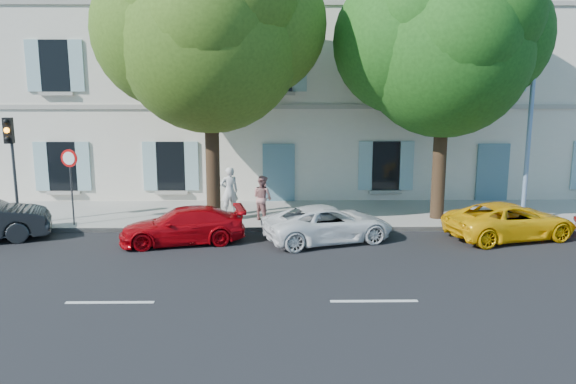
{
  "coord_description": "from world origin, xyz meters",
  "views": [
    {
      "loc": [
        -2.13,
        -16.06,
        4.84
      ],
      "look_at": [
        -1.88,
        2.0,
        1.4
      ],
      "focal_mm": 35.0,
      "sensor_mm": 36.0,
      "label": 1
    }
  ],
  "objects_px": {
    "traffic_light": "(11,148)",
    "street_lamp": "(535,91)",
    "pedestrian_a": "(230,191)",
    "tree_left": "(210,40)",
    "pedestrian_b": "(262,198)",
    "car_yellow_supercar": "(510,221)",
    "road_sign": "(70,171)",
    "car_red_coupe": "(183,226)",
    "car_white_coupe": "(328,224)",
    "tree_right": "(445,52)"
  },
  "relations": [
    {
      "from": "car_red_coupe",
      "to": "pedestrian_a",
      "type": "height_order",
      "value": "pedestrian_a"
    },
    {
      "from": "car_white_coupe",
      "to": "car_yellow_supercar",
      "type": "bearing_deg",
      "value": -105.66
    },
    {
      "from": "tree_right",
      "to": "street_lamp",
      "type": "relative_size",
      "value": 1.14
    },
    {
      "from": "car_white_coupe",
      "to": "street_lamp",
      "type": "relative_size",
      "value": 0.51
    },
    {
      "from": "street_lamp",
      "to": "pedestrian_b",
      "type": "bearing_deg",
      "value": 177.25
    },
    {
      "from": "car_white_coupe",
      "to": "pedestrian_a",
      "type": "xyz_separation_m",
      "value": [
        -3.37,
        3.08,
        0.47
      ]
    },
    {
      "from": "car_red_coupe",
      "to": "car_yellow_supercar",
      "type": "distance_m",
      "value": 10.4
    },
    {
      "from": "traffic_light",
      "to": "road_sign",
      "type": "height_order",
      "value": "traffic_light"
    },
    {
      "from": "tree_right",
      "to": "road_sign",
      "type": "xyz_separation_m",
      "value": [
        -12.71,
        -0.86,
        -3.95
      ]
    },
    {
      "from": "road_sign",
      "to": "pedestrian_a",
      "type": "relative_size",
      "value": 1.46
    },
    {
      "from": "car_yellow_supercar",
      "to": "traffic_light",
      "type": "bearing_deg",
      "value": 70.07
    },
    {
      "from": "pedestrian_a",
      "to": "pedestrian_b",
      "type": "distance_m",
      "value": 1.46
    },
    {
      "from": "pedestrian_a",
      "to": "car_yellow_supercar",
      "type": "bearing_deg",
      "value": 144.84
    },
    {
      "from": "car_white_coupe",
      "to": "pedestrian_a",
      "type": "height_order",
      "value": "pedestrian_a"
    },
    {
      "from": "traffic_light",
      "to": "pedestrian_a",
      "type": "relative_size",
      "value": 2.05
    },
    {
      "from": "car_white_coupe",
      "to": "car_red_coupe",
      "type": "bearing_deg",
      "value": 73.55
    },
    {
      "from": "car_white_coupe",
      "to": "tree_left",
      "type": "xyz_separation_m",
      "value": [
        -3.83,
        2.06,
        5.74
      ]
    },
    {
      "from": "pedestrian_a",
      "to": "road_sign",
      "type": "bearing_deg",
      "value": -3.0
    },
    {
      "from": "road_sign",
      "to": "street_lamp",
      "type": "bearing_deg",
      "value": 0.69
    },
    {
      "from": "pedestrian_b",
      "to": "street_lamp",
      "type": "bearing_deg",
      "value": -138.77
    },
    {
      "from": "car_yellow_supercar",
      "to": "street_lamp",
      "type": "distance_m",
      "value": 4.54
    },
    {
      "from": "car_white_coupe",
      "to": "road_sign",
      "type": "distance_m",
      "value": 8.86
    },
    {
      "from": "car_white_coupe",
      "to": "car_yellow_supercar",
      "type": "relative_size",
      "value": 0.98
    },
    {
      "from": "tree_right",
      "to": "pedestrian_b",
      "type": "height_order",
      "value": "tree_right"
    },
    {
      "from": "street_lamp",
      "to": "road_sign",
      "type": "bearing_deg",
      "value": -179.31
    },
    {
      "from": "car_red_coupe",
      "to": "street_lamp",
      "type": "bearing_deg",
      "value": 88.08
    },
    {
      "from": "car_red_coupe",
      "to": "road_sign",
      "type": "height_order",
      "value": "road_sign"
    },
    {
      "from": "car_red_coupe",
      "to": "car_yellow_supercar",
      "type": "bearing_deg",
      "value": 80.43
    },
    {
      "from": "road_sign",
      "to": "car_yellow_supercar",
      "type": "bearing_deg",
      "value": -5.61
    },
    {
      "from": "car_red_coupe",
      "to": "street_lamp",
      "type": "distance_m",
      "value": 12.42
    },
    {
      "from": "traffic_light",
      "to": "tree_right",
      "type": "bearing_deg",
      "value": 3.48
    },
    {
      "from": "road_sign",
      "to": "traffic_light",
      "type": "bearing_deg",
      "value": -179.15
    },
    {
      "from": "tree_left",
      "to": "road_sign",
      "type": "distance_m",
      "value": 6.41
    },
    {
      "from": "traffic_light",
      "to": "pedestrian_a",
      "type": "xyz_separation_m",
      "value": [
        7.12,
        1.44,
        -1.75
      ]
    },
    {
      "from": "tree_right",
      "to": "car_white_coupe",
      "type": "bearing_deg",
      "value": -148.45
    },
    {
      "from": "tree_right",
      "to": "traffic_light",
      "type": "distance_m",
      "value": 14.98
    },
    {
      "from": "traffic_light",
      "to": "pedestrian_b",
      "type": "xyz_separation_m",
      "value": [
        8.34,
        0.66,
        -1.85
      ]
    },
    {
      "from": "tree_left",
      "to": "pedestrian_a",
      "type": "distance_m",
      "value": 5.39
    },
    {
      "from": "car_red_coupe",
      "to": "pedestrian_b",
      "type": "distance_m",
      "value": 3.44
    },
    {
      "from": "tree_left",
      "to": "pedestrian_b",
      "type": "relative_size",
      "value": 6.02
    },
    {
      "from": "car_red_coupe",
      "to": "tree_left",
      "type": "distance_m",
      "value": 6.2
    },
    {
      "from": "traffic_light",
      "to": "pedestrian_a",
      "type": "distance_m",
      "value": 7.47
    },
    {
      "from": "road_sign",
      "to": "car_white_coupe",
      "type": "bearing_deg",
      "value": -11.03
    },
    {
      "from": "car_white_coupe",
      "to": "pedestrian_b",
      "type": "xyz_separation_m",
      "value": [
        -2.14,
        2.3,
        0.38
      ]
    },
    {
      "from": "car_white_coupe",
      "to": "tree_left",
      "type": "bearing_deg",
      "value": 43.6
    },
    {
      "from": "car_red_coupe",
      "to": "tree_right",
      "type": "xyz_separation_m",
      "value": [
        8.67,
        2.67,
        5.41
      ]
    },
    {
      "from": "car_red_coupe",
      "to": "tree_left",
      "type": "xyz_separation_m",
      "value": [
        0.71,
        2.19,
        5.75
      ]
    },
    {
      "from": "car_white_coupe",
      "to": "pedestrian_b",
      "type": "relative_size",
      "value": 2.57
    },
    {
      "from": "tree_right",
      "to": "pedestrian_b",
      "type": "relative_size",
      "value": 5.71
    },
    {
      "from": "traffic_light",
      "to": "street_lamp",
      "type": "height_order",
      "value": "street_lamp"
    }
  ]
}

